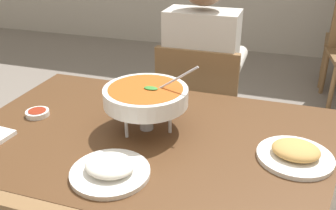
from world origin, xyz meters
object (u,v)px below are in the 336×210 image
(rice_plate, at_px, (110,169))
(sauce_dish, at_px, (38,113))
(curry_bowl, at_px, (146,97))
(dining_table_main, at_px, (155,161))
(chair_diner_main, at_px, (199,113))
(diner_main, at_px, (202,71))
(appetizer_plate, at_px, (295,154))

(rice_plate, bearing_deg, sauce_dish, 149.40)
(curry_bowl, bearing_deg, sauce_dish, -175.66)
(dining_table_main, relative_size, chair_diner_main, 1.50)
(chair_diner_main, xyz_separation_m, sauce_dish, (-0.49, -0.70, 0.27))
(chair_diner_main, distance_m, diner_main, 0.24)
(curry_bowl, bearing_deg, appetizer_plate, -4.29)
(rice_plate, bearing_deg, diner_main, 87.18)
(dining_table_main, distance_m, curry_bowl, 0.25)
(diner_main, bearing_deg, dining_table_main, -90.00)
(dining_table_main, bearing_deg, curry_bowl, 141.12)
(diner_main, relative_size, curry_bowl, 3.94)
(dining_table_main, bearing_deg, diner_main, 90.00)
(appetizer_plate, bearing_deg, sauce_dish, 179.68)
(curry_bowl, bearing_deg, chair_diner_main, 86.11)
(diner_main, bearing_deg, sauce_dish, -123.70)
(diner_main, height_order, sauce_dish, diner_main)
(diner_main, xyz_separation_m, appetizer_plate, (0.47, -0.74, 0.04))
(curry_bowl, bearing_deg, dining_table_main, -38.88)
(appetizer_plate, relative_size, sauce_dish, 2.67)
(dining_table_main, xyz_separation_m, rice_plate, (-0.05, -0.26, 0.13))
(dining_table_main, distance_m, rice_plate, 0.29)
(curry_bowl, height_order, sauce_dish, curry_bowl)
(chair_diner_main, relative_size, appetizer_plate, 3.75)
(dining_table_main, distance_m, chair_diner_main, 0.72)
(appetizer_plate, xyz_separation_m, sauce_dish, (-0.96, 0.01, -0.01))
(chair_diner_main, distance_m, appetizer_plate, 0.89)
(rice_plate, height_order, appetizer_plate, same)
(diner_main, distance_m, rice_plate, 1.00)
(chair_diner_main, bearing_deg, diner_main, 90.00)
(dining_table_main, relative_size, rice_plate, 5.62)
(dining_table_main, xyz_separation_m, sauce_dish, (-0.49, 0.00, 0.12))
(appetizer_plate, bearing_deg, rice_plate, -154.00)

